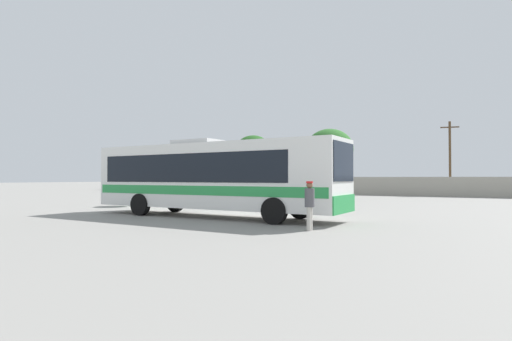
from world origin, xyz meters
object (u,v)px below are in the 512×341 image
Objects in this scene: attendant_by_bus_door at (310,202)px; coach_bus_white_green at (211,175)px; vendor_umbrella_near_gate_green at (138,175)px; roadside_tree_left at (253,151)px; parked_car_leftmost_black at (232,187)px; parked_car_second_grey at (277,188)px; utility_pole_near at (450,157)px; roadside_tree_midleft at (329,149)px.

coach_bus_white_green is at bearing 158.05° from attendant_by_bus_door.
roadside_tree_left is (-8.49, 29.67, 3.57)m from vendor_umbrella_near_gate_green.
coach_bus_white_green is 1.61× the size of roadside_tree_left.
vendor_umbrella_near_gate_green is 21.27m from parked_car_leftmost_black.
coach_bus_white_green reaches higher than parked_car_leftmost_black.
vendor_umbrella_near_gate_green reaches higher than attendant_by_bus_door.
coach_bus_white_green is 25.09m from parked_car_second_grey.
coach_bus_white_green is 1.62× the size of utility_pole_near.
coach_bus_white_green reaches higher than vendor_umbrella_near_gate_green.
attendant_by_bus_door is 0.36× the size of parked_car_second_grey.
coach_bus_white_green is 2.69× the size of parked_car_second_grey.
vendor_umbrella_near_gate_green is at bearing -90.18° from parked_car_second_grey.
roadside_tree_left is (-16.83, 33.29, 3.62)m from coach_bus_white_green.
parked_car_second_grey is 13.74m from roadside_tree_left.
roadside_tree_midleft reaches higher than coach_bus_white_green.
attendant_by_bus_door is at bearing -22.85° from vendor_umbrella_near_gate_green.
coach_bus_white_green reaches higher than parked_car_second_grey.
roadside_tree_left reaches higher than utility_pole_near.
vendor_umbrella_near_gate_green is 0.30× the size of utility_pole_near.
vendor_umbrella_near_gate_green is 0.49× the size of parked_car_second_grey.
vendor_umbrella_near_gate_green reaches higher than parked_car_leftmost_black.
attendant_by_bus_door reaches higher than parked_car_second_grey.
coach_bus_white_green is 5.44× the size of vendor_umbrella_near_gate_green.
roadside_tree_left reaches higher than coach_bus_white_green.
attendant_by_bus_door is at bearing -21.95° from coach_bus_white_green.
coach_bus_white_green is 6.32m from attendant_by_bus_door.
attendant_by_bus_door is at bearing -61.56° from parked_car_second_grey.
attendant_by_bus_door is 0.22× the size of roadside_tree_midleft.
utility_pole_near is 0.99× the size of roadside_tree_midleft.
vendor_umbrella_near_gate_green is 28.61m from roadside_tree_midleft.
roadside_tree_midleft is (11.56, -1.43, -0.20)m from roadside_tree_left.
roadside_tree_midleft is at bearing -7.04° from roadside_tree_left.
roadside_tree_midleft is (-5.27, 31.86, 3.42)m from coach_bus_white_green.
utility_pole_near is at bearing 59.10° from vendor_umbrella_near_gate_green.
parked_car_second_grey is at bearing 118.44° from attendant_by_bus_door.
roadside_tree_midleft reaches higher than utility_pole_near.
roadside_tree_midleft is (-13.32, 0.86, 1.31)m from utility_pole_near.
roadside_tree_left is at bearing 122.42° from attendant_by_bus_door.
roadside_tree_left reaches higher than attendant_by_bus_door.
attendant_by_bus_door is at bearing -72.06° from roadside_tree_midleft.
parked_car_second_grey is at bearing -110.12° from roadside_tree_midleft.
roadside_tree_midleft is (9.08, 7.88, 4.54)m from parked_car_leftmost_black.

